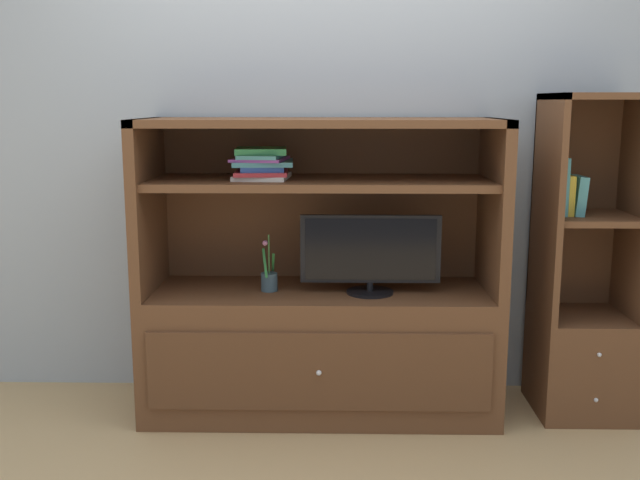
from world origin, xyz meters
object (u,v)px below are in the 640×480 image
media_console (320,318)px  tv_monitor (370,253)px  upright_book_row (569,192)px  potted_plant (269,280)px  bookshelf_tall (584,309)px  magazine_stack (262,164)px

media_console → tv_monitor: size_ratio=2.57×
tv_monitor → upright_book_row: upright_book_row is taller
upright_book_row → tv_monitor: bearing=-175.9°
potted_plant → bookshelf_tall: size_ratio=0.18×
tv_monitor → potted_plant: bearing=175.5°
tv_monitor → upright_book_row: (0.92, 0.07, 0.28)m
upright_book_row → media_console: bearing=179.7°
media_console → magazine_stack: size_ratio=5.04×
potted_plant → magazine_stack: size_ratio=0.82×
potted_plant → magazine_stack: (-0.03, 0.03, 0.55)m
tv_monitor → potted_plant: 0.50m
tv_monitor → bookshelf_tall: (1.03, 0.08, -0.28)m
potted_plant → magazine_stack: bearing=137.5°
bookshelf_tall → tv_monitor: bearing=-175.7°
magazine_stack → bookshelf_tall: size_ratio=0.22×
tv_monitor → magazine_stack: size_ratio=1.96×
media_console → bookshelf_tall: bookshelf_tall is taller
media_console → bookshelf_tall: size_ratio=1.10×
magazine_stack → tv_monitor: bearing=-7.2°
potted_plant → upright_book_row: size_ratio=1.01×
media_console → upright_book_row: (1.15, -0.01, 0.62)m
potted_plant → upright_book_row: (1.39, 0.03, 0.42)m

